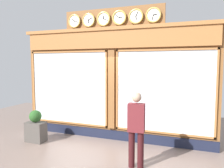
{
  "coord_description": "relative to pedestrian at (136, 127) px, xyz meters",
  "views": [
    {
      "loc": [
        -2.31,
        6.19,
        2.29
      ],
      "look_at": [
        0.0,
        0.0,
        1.7
      ],
      "focal_mm": 35.44,
      "sensor_mm": 36.0,
      "label": 1
    }
  ],
  "objects": [
    {
      "name": "pedestrian",
      "position": [
        0.0,
        0.0,
        0.0
      ],
      "size": [
        0.37,
        0.25,
        1.69
      ],
      "color": "#3A1316",
      "rests_on": "ground_plane"
    },
    {
      "name": "planter_shrub",
      "position": [
        3.19,
        -0.57,
        -0.17
      ],
      "size": [
        0.36,
        0.36,
        0.36
      ],
      "primitive_type": "sphere",
      "color": "#285623",
      "rests_on": "planter_box"
    },
    {
      "name": "shop_facade",
      "position": [
        1.16,
        -1.7,
        0.8
      ],
      "size": [
        6.09,
        0.42,
        3.93
      ],
      "color": "brown",
      "rests_on": "ground_plane"
    },
    {
      "name": "planter_box",
      "position": [
        3.19,
        -0.57,
        -0.64
      ],
      "size": [
        0.56,
        0.36,
        0.59
      ],
      "primitive_type": "cube",
      "color": "#4C4742",
      "rests_on": "ground_plane"
    }
  ]
}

